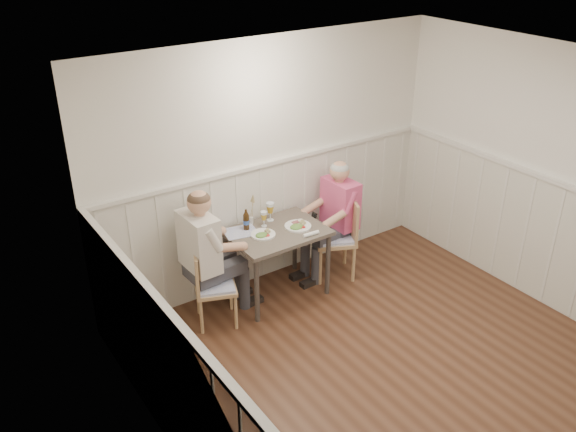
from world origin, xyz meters
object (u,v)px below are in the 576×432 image
(chair_right, at_px, (339,234))
(grass_vase, at_px, (251,211))
(beer_bottle, at_px, (246,221))
(chair_left, at_px, (210,284))
(diner_cream, at_px, (205,265))
(dining_table, at_px, (277,239))
(man_in_pink, at_px, (337,225))

(chair_right, height_order, grass_vase, grass_vase)
(chair_right, height_order, beer_bottle, beer_bottle)
(chair_left, relative_size, diner_cream, 0.58)
(dining_table, xyz_separation_m, diner_cream, (-0.80, 0.06, -0.06))
(dining_table, distance_m, grass_vase, 0.39)
(chair_right, xyz_separation_m, man_in_pink, (0.03, 0.09, 0.06))
(dining_table, height_order, beer_bottle, beer_bottle)
(chair_right, height_order, chair_left, chair_right)
(diner_cream, bearing_deg, beer_bottle, 13.86)
(chair_right, bearing_deg, beer_bottle, 166.43)
(chair_right, relative_size, grass_vase, 2.76)
(diner_cream, height_order, grass_vase, diner_cream)
(chair_right, bearing_deg, grass_vase, 159.84)
(man_in_pink, relative_size, grass_vase, 4.00)
(chair_right, xyz_separation_m, grass_vase, (-0.90, 0.33, 0.40))
(dining_table, xyz_separation_m, chair_left, (-0.81, -0.05, -0.21))
(dining_table, relative_size, beer_bottle, 4.29)
(diner_cream, height_order, beer_bottle, diner_cream)
(chair_left, bearing_deg, man_in_pink, 3.35)
(chair_left, bearing_deg, chair_right, 0.12)
(dining_table, bearing_deg, chair_left, -176.10)
(man_in_pink, height_order, beer_bottle, man_in_pink)
(chair_left, height_order, man_in_pink, man_in_pink)
(grass_vase, bearing_deg, beer_bottle, -142.95)
(beer_bottle, height_order, grass_vase, grass_vase)
(beer_bottle, bearing_deg, dining_table, -38.68)
(man_in_pink, distance_m, diner_cream, 1.60)
(dining_table, distance_m, chair_left, 0.84)
(dining_table, xyz_separation_m, chair_right, (0.77, -0.05, -0.16))
(man_in_pink, bearing_deg, grass_vase, 165.64)
(chair_right, bearing_deg, man_in_pink, 69.03)
(beer_bottle, bearing_deg, grass_vase, 37.05)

